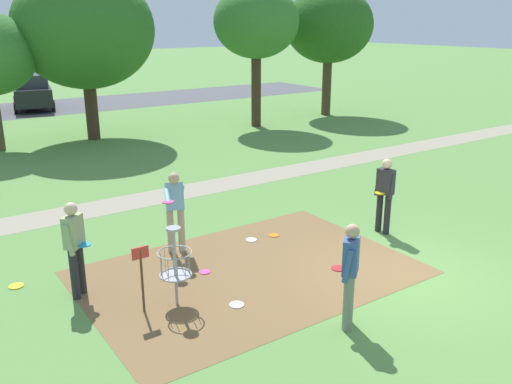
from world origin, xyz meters
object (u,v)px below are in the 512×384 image
(frisbee_by_tee, at_px, (274,235))
(player_foreground_watching, at_px, (385,192))
(disc_golf_basket, at_px, (171,264))
(parked_car_center_right, at_px, (32,92))
(frisbee_scattered_a, at_px, (16,286))
(frisbee_near_basket, at_px, (237,305))
(tree_mid_center, at_px, (84,29))
(player_waiting_left, at_px, (75,244))
(frisbee_far_left, at_px, (205,272))
(player_throwing, at_px, (350,270))
(player_waiting_right, at_px, (175,207))
(tree_near_left, at_px, (256,22))
(frisbee_mid_grass, at_px, (251,240))
(tree_near_right, at_px, (329,25))

(frisbee_by_tee, bearing_deg, player_foreground_watching, -29.75)
(disc_golf_basket, bearing_deg, frisbee_by_tee, 25.23)
(parked_car_center_right, bearing_deg, frisbee_scattered_a, -103.99)
(frisbee_near_basket, bearing_deg, frisbee_scattered_a, 135.87)
(player_foreground_watching, bearing_deg, tree_mid_center, 98.50)
(player_waiting_left, height_order, frisbee_far_left, player_waiting_left)
(player_throwing, distance_m, frisbee_by_tee, 3.98)
(player_waiting_left, relative_size, player_waiting_right, 1.00)
(frisbee_far_left, bearing_deg, player_throwing, -72.59)
(player_waiting_right, bearing_deg, player_foreground_watching, -21.13)
(player_waiting_right, distance_m, tree_near_left, 14.47)
(disc_golf_basket, relative_size, parked_car_center_right, 0.31)
(frisbee_mid_grass, bearing_deg, tree_near_left, 54.97)
(player_waiting_right, bearing_deg, frisbee_far_left, -90.17)
(frisbee_far_left, bearing_deg, player_waiting_left, 168.48)
(frisbee_far_left, bearing_deg, player_foreground_watching, -6.45)
(tree_mid_center, bearing_deg, parked_car_center_right, 90.54)
(frisbee_near_basket, xyz_separation_m, frisbee_scattered_a, (-2.91, 2.83, 0.00))
(player_waiting_left, relative_size, frisbee_mid_grass, 7.03)
(frisbee_near_basket, relative_size, frisbee_scattered_a, 0.95)
(player_waiting_left, relative_size, frisbee_near_basket, 6.92)
(frisbee_mid_grass, bearing_deg, frisbee_scattered_a, 172.32)
(player_throwing, xyz_separation_m, player_waiting_right, (-0.91, 4.09, 0.02))
(disc_golf_basket, height_order, frisbee_near_basket, disc_golf_basket)
(player_throwing, relative_size, tree_near_right, 0.28)
(tree_mid_center, height_order, parked_car_center_right, tree_mid_center)
(tree_near_right, height_order, tree_mid_center, tree_mid_center)
(frisbee_by_tee, xyz_separation_m, tree_mid_center, (0.11, 12.36, 4.23))
(player_foreground_watching, height_order, tree_near_right, tree_near_right)
(tree_mid_center, bearing_deg, disc_golf_basket, -103.44)
(player_waiting_right, xyz_separation_m, tree_mid_center, (2.28, 11.92, 3.26))
(player_waiting_right, distance_m, frisbee_by_tee, 2.41)
(disc_golf_basket, height_order, frisbee_far_left, disc_golf_basket)
(player_waiting_right, xyz_separation_m, frisbee_by_tee, (2.16, -0.44, -0.98))
(player_throwing, bearing_deg, frisbee_by_tee, 71.02)
(frisbee_near_basket, distance_m, frisbee_by_tee, 3.16)
(player_throwing, distance_m, frisbee_mid_grass, 3.90)
(tree_mid_center, bearing_deg, player_waiting_left, -109.62)
(player_foreground_watching, relative_size, frisbee_scattered_a, 6.59)
(frisbee_far_left, xyz_separation_m, tree_near_right, (13.91, 12.25, 4.32))
(disc_golf_basket, relative_size, tree_near_right, 0.23)
(player_waiting_left, distance_m, tree_near_left, 16.48)
(tree_near_right, bearing_deg, frisbee_by_tee, -135.57)
(player_foreground_watching, distance_m, player_waiting_right, 4.61)
(parked_car_center_right, bearing_deg, player_throwing, -92.86)
(frisbee_by_tee, xyz_separation_m, frisbee_far_left, (-2.17, -0.74, 0.00))
(player_throwing, bearing_deg, tree_mid_center, 85.12)
(player_foreground_watching, distance_m, frisbee_scattered_a, 7.70)
(tree_near_left, height_order, parked_car_center_right, tree_near_left)
(disc_golf_basket, relative_size, tree_mid_center, 0.21)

